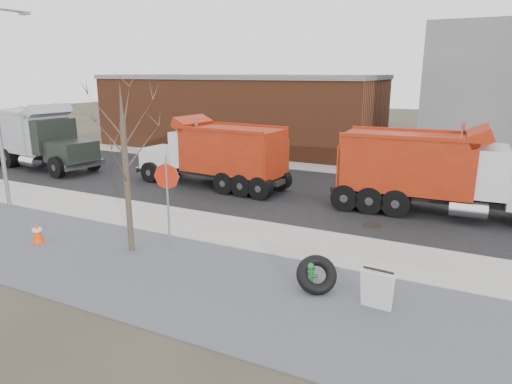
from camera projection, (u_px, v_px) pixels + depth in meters
The scene contains 16 objects.
ground at pixel (260, 241), 15.19m from camera, with size 120.00×120.00×0.00m, color #383328.
gravel_verge at pixel (202, 282), 12.17m from camera, with size 60.00×5.00×0.03m, color slate.
sidewalk at pixel (263, 237), 15.40m from camera, with size 60.00×2.50×0.06m, color #9E9B93.
curb at pixel (279, 225), 16.52m from camera, with size 60.00×0.15×0.11m, color #9E9B93.
road at pixel (321, 196), 20.63m from camera, with size 60.00×9.40×0.02m, color black.
far_sidewalk at pixel (354, 172), 25.55m from camera, with size 60.00×2.00×0.06m, color #9E9B93.
building_brick at pixel (240, 111), 33.54m from camera, with size 20.20×8.20×5.30m.
bare_tree at pixel (124, 147), 13.50m from camera, with size 3.20×3.20×5.20m.
fire_hydrant at pixel (309, 277), 11.71m from camera, with size 0.43×0.42×0.76m.
truck_tire at pixel (317, 275), 11.58m from camera, with size 1.33×1.27×0.98m.
stop_sign at pixel (167, 187), 13.92m from camera, with size 0.81×0.20×3.02m.
sandwich_board at pixel (377, 289), 10.67m from camera, with size 0.75×0.50×1.00m.
traffic_cone_far at pixel (37, 232), 14.90m from camera, with size 0.38×0.38×0.73m.
dump_truck_red_a at pixel (437, 170), 17.60m from camera, with size 8.73×2.81×3.51m.
dump_truck_red_b at pixel (216, 153), 21.87m from camera, with size 7.93×2.80×3.33m.
dump_truck_grey at pixel (35, 135), 26.42m from camera, with size 8.34×3.51×3.68m.
Camera 1 is at (6.32, -12.80, 5.45)m, focal length 32.00 mm.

